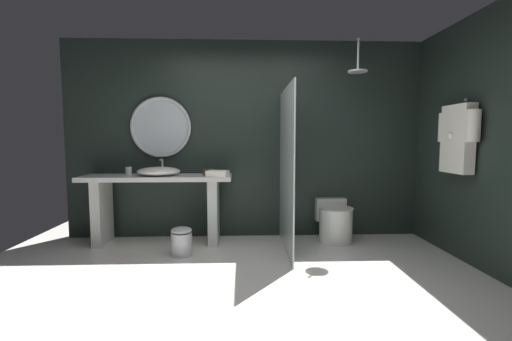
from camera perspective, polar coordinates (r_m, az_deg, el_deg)
name	(u,v)px	position (r m, az deg, el deg)	size (l,w,h in m)	color
ground_plane	(252,297)	(3.05, -0.71, -20.26)	(5.76, 5.76, 0.00)	silver
back_wall_panel	(248,140)	(4.65, -1.35, 5.05)	(4.80, 0.10, 2.60)	#1E2823
side_wall_right	(475,140)	(4.27, 32.46, 4.24)	(0.10, 2.47, 2.60)	#1E2823
vanity_counter	(158,198)	(4.51, -15.93, -4.43)	(1.85, 0.51, 0.86)	silver
vessel_sink	(159,171)	(4.44, -15.79, -0.11)	(0.53, 0.43, 0.20)	white
tumbler_cup	(129,171)	(4.62, -20.34, -0.06)	(0.08, 0.08, 0.11)	silver
tissue_box	(208,172)	(4.37, -7.88, -0.26)	(0.12, 0.10, 0.08)	#3D3323
round_wall_mirror	(161,127)	(4.69, -15.50, 6.93)	(0.79, 0.04, 0.79)	#B7B7BC
shower_glass_panel	(286,170)	(4.03, 5.05, 0.09)	(0.02, 1.24, 1.91)	silver
rain_shower_head	(358,69)	(4.44, 16.49, 15.88)	(0.23, 0.23, 0.39)	#B7B7BC
hanging_bathrobe	(458,136)	(4.25, 30.39, 4.92)	(0.20, 0.61, 0.79)	#B7B7BC
toilet	(335,221)	(4.60, 12.89, -8.21)	(0.44, 0.60, 0.52)	white
waste_bin	(182,241)	(4.06, -12.23, -11.33)	(0.24, 0.24, 0.32)	#B7B7BC
folded_hand_towel	(218,173)	(4.20, -6.36, -0.50)	(0.25, 0.19, 0.07)	silver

